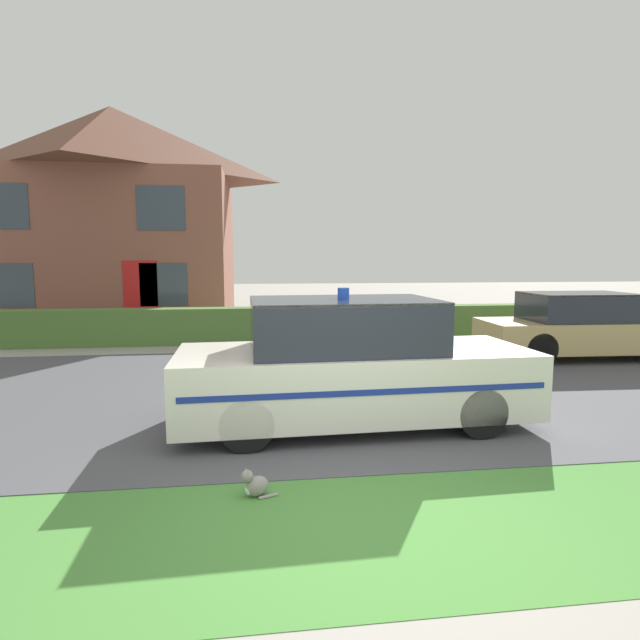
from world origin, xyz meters
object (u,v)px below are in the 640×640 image
at_px(police_car, 351,365).
at_px(house_left, 115,213).
at_px(neighbour_car_near, 583,327).
at_px(cat, 255,485).

relative_size(police_car, house_left, 0.54).
xyz_separation_m(neighbour_car_near, house_left, (-11.95, 8.89, 3.09)).
height_order(neighbour_car_near, house_left, house_left).
distance_m(neighbour_car_near, house_left, 15.21).
distance_m(police_car, cat, 2.32).
bearing_deg(house_left, police_car, -63.94).
xyz_separation_m(police_car, cat, (-1.23, -1.85, -0.67)).
bearing_deg(cat, police_car, -143.55).
relative_size(neighbour_car_near, house_left, 0.54).
xyz_separation_m(cat, neighbour_car_near, (7.03, 5.54, 0.57)).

